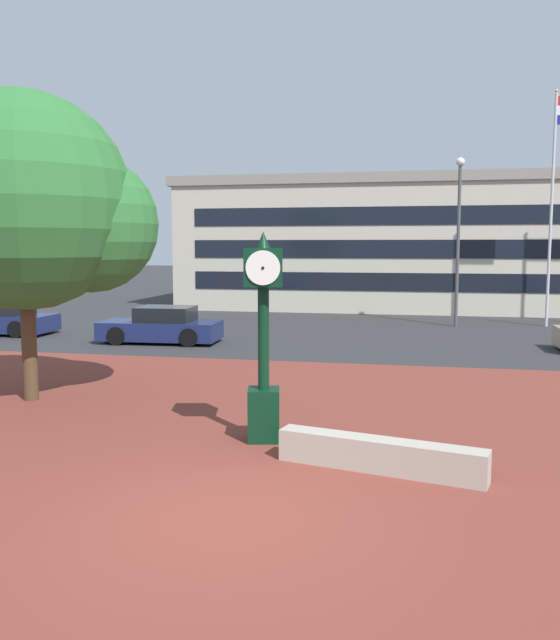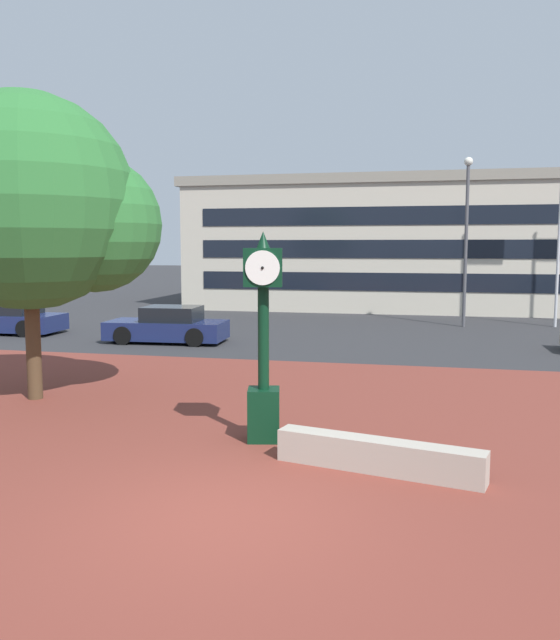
% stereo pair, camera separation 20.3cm
% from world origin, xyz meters
% --- Properties ---
extents(ground_plane, '(200.00, 200.00, 0.00)m').
position_xyz_m(ground_plane, '(0.00, 0.00, 0.00)').
color(ground_plane, '#2D2D30').
extents(plaza_brick_paving, '(44.00, 15.17, 0.01)m').
position_xyz_m(plaza_brick_paving, '(0.00, 3.58, 0.00)').
color(plaza_brick_paving, brown).
rests_on(plaza_brick_paving, ground).
extents(planter_wall, '(3.20, 1.14, 0.50)m').
position_xyz_m(planter_wall, '(1.80, 2.09, 0.25)').
color(planter_wall, '#ADA393').
rests_on(planter_wall, ground).
extents(street_clock, '(0.77, 0.81, 3.65)m').
position_xyz_m(street_clock, '(-0.28, 3.29, 1.83)').
color(street_clock, black).
rests_on(street_clock, ground).
extents(plaza_tree, '(5.05, 4.70, 6.70)m').
position_xyz_m(plaza_tree, '(-5.79, 5.40, 4.24)').
color(plaza_tree, '#4C3823').
rests_on(plaza_tree, ground).
extents(car_street_near, '(4.24, 2.02, 1.28)m').
position_xyz_m(car_street_near, '(-6.46, 14.02, 0.57)').
color(car_street_near, navy).
rests_on(car_street_near, ground).
extents(flagpole_primary, '(1.88, 0.14, 9.75)m').
position_xyz_m(flagpole_primary, '(7.99, 21.73, 5.91)').
color(flagpole_primary, silver).
rests_on(flagpole_primary, ground).
extents(civic_building, '(25.85, 13.44, 6.99)m').
position_xyz_m(civic_building, '(2.37, 31.84, 3.50)').
color(civic_building, beige).
rests_on(civic_building, ground).
extents(street_lamp_post, '(0.36, 0.36, 7.03)m').
position_xyz_m(street_lamp_post, '(3.99, 20.97, 4.27)').
color(street_lamp_post, '#4C4C51').
rests_on(street_lamp_post, ground).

